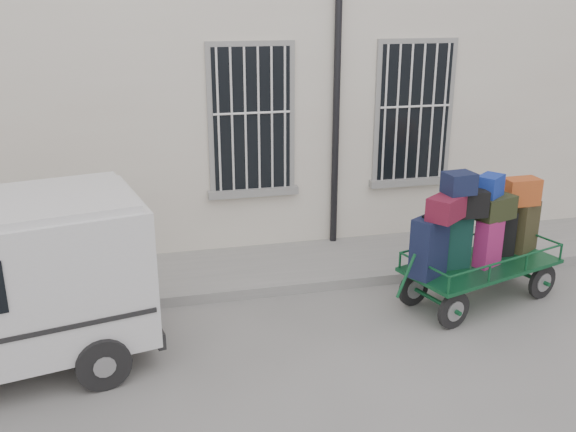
# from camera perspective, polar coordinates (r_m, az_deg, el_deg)

# --- Properties ---
(ground) EXTENTS (80.00, 80.00, 0.00)m
(ground) POSITION_cam_1_polar(r_m,az_deg,el_deg) (8.15, 3.70, -10.93)
(ground) COLOR slate
(ground) RESTS_ON ground
(building) EXTENTS (24.00, 5.15, 6.00)m
(building) POSITION_cam_1_polar(r_m,az_deg,el_deg) (12.47, -3.60, 14.05)
(building) COLOR beige
(building) RESTS_ON ground
(sidewalk) EXTENTS (24.00, 1.70, 0.15)m
(sidewalk) POSITION_cam_1_polar(r_m,az_deg,el_deg) (10.01, 0.03, -4.47)
(sidewalk) COLOR gray
(sidewalk) RESTS_ON ground
(luggage_cart) EXTENTS (2.63, 1.61, 1.94)m
(luggage_cart) POSITION_cam_1_polar(r_m,az_deg,el_deg) (9.05, 16.55, -1.68)
(luggage_cart) COLOR black
(luggage_cart) RESTS_ON ground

